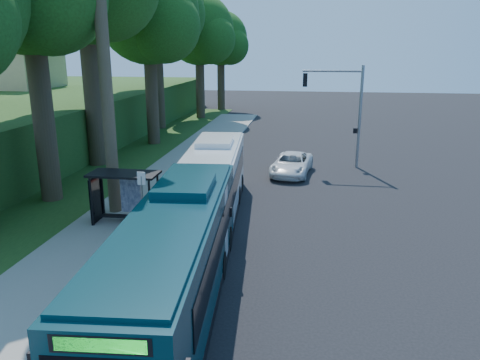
% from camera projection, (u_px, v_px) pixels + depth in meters
% --- Properties ---
extents(ground, '(140.00, 140.00, 0.00)m').
position_uv_depth(ground, '(279.00, 211.00, 24.10)').
color(ground, black).
rests_on(ground, ground).
extents(sidewalk, '(4.50, 70.00, 0.12)m').
position_uv_depth(sidewalk, '(143.00, 203.00, 25.11)').
color(sidewalk, gray).
rests_on(sidewalk, ground).
extents(red_curb, '(0.25, 30.00, 0.13)m').
position_uv_depth(red_curb, '(161.00, 234.00, 20.98)').
color(red_curb, maroon).
rests_on(red_curb, ground).
extents(grass_verge, '(8.00, 70.00, 0.06)m').
position_uv_depth(grass_verge, '(86.00, 176.00, 30.68)').
color(grass_verge, '#234719').
rests_on(grass_verge, ground).
extents(bus_shelter, '(3.20, 1.51, 2.55)m').
position_uv_depth(bus_shelter, '(121.00, 187.00, 21.91)').
color(bus_shelter, black).
rests_on(bus_shelter, ground).
extents(stop_sign_pole, '(0.35, 0.06, 3.17)m').
position_uv_depth(stop_sign_pole, '(143.00, 197.00, 19.53)').
color(stop_sign_pole, gray).
rests_on(stop_sign_pole, ground).
extents(traffic_signal_pole, '(4.10, 0.30, 7.00)m').
position_uv_depth(traffic_signal_pole, '(345.00, 104.00, 31.88)').
color(traffic_signal_pole, gray).
rests_on(traffic_signal_pole, ground).
extents(tree_2, '(8.82, 8.40, 15.12)m').
position_uv_depth(tree_2, '(149.00, 18.00, 38.14)').
color(tree_2, '#382B1E').
rests_on(tree_2, ground).
extents(tree_3, '(10.08, 9.60, 17.28)m').
position_uv_depth(tree_3, '(156.00, 7.00, 45.62)').
color(tree_3, '#382B1E').
rests_on(tree_3, ground).
extents(tree_4, '(8.40, 8.00, 14.14)m').
position_uv_depth(tree_4, '(200.00, 33.00, 53.50)').
color(tree_4, '#382B1E').
rests_on(tree_4, ground).
extents(tree_5, '(7.35, 7.00, 12.86)m').
position_uv_depth(tree_5, '(221.00, 41.00, 61.19)').
color(tree_5, '#382B1E').
rests_on(tree_5, ground).
extents(white_bus, '(3.56, 12.15, 3.57)m').
position_uv_depth(white_bus, '(211.00, 183.00, 22.83)').
color(white_bus, silver).
rests_on(white_bus, ground).
extents(teal_bus, '(3.57, 12.55, 3.69)m').
position_uv_depth(teal_bus, '(175.00, 257.00, 14.62)').
color(teal_bus, '#0A2E37').
rests_on(teal_bus, ground).
extents(pickup, '(2.93, 5.27, 1.40)m').
position_uv_depth(pickup, '(292.00, 164.00, 30.95)').
color(pickup, white).
rests_on(pickup, ground).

